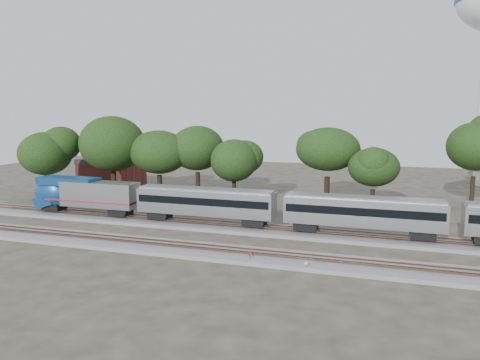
% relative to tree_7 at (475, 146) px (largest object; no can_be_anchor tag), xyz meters
% --- Properties ---
extents(ground, '(160.00, 160.00, 0.00)m').
position_rel_tree_7_xyz_m(ground, '(-28.76, -26.30, -9.19)').
color(ground, '#383328').
rests_on(ground, ground).
extents(track_far, '(160.00, 5.00, 0.73)m').
position_rel_tree_7_xyz_m(track_far, '(-28.76, -20.30, -8.98)').
color(track_far, slate).
rests_on(track_far, ground).
extents(track_near, '(160.00, 5.00, 0.73)m').
position_rel_tree_7_xyz_m(track_near, '(-28.76, -30.30, -8.98)').
color(track_near, slate).
rests_on(track_near, ground).
extents(switch_stand_red, '(0.30, 0.07, 0.96)m').
position_rel_tree_7_xyz_m(switch_stand_red, '(-23.40, -31.76, -8.57)').
color(switch_stand_red, '#512D19').
rests_on(switch_stand_red, ground).
extents(switch_stand_white, '(0.29, 0.07, 0.92)m').
position_rel_tree_7_xyz_m(switch_stand_white, '(-17.94, -32.60, -8.60)').
color(switch_stand_white, '#512D19').
rests_on(switch_stand_white, ground).
extents(switch_lever, '(0.52, 0.33, 0.30)m').
position_rel_tree_7_xyz_m(switch_lever, '(-20.83, -32.38, -9.04)').
color(switch_lever, '#512D19').
rests_on(switch_lever, ground).
extents(brick_building, '(11.68, 8.88, 5.22)m').
position_rel_tree_7_xyz_m(brick_building, '(-61.19, 3.33, -6.56)').
color(brick_building, maroon).
rests_on(brick_building, ground).
extents(tree_0, '(7.52, 7.52, 10.61)m').
position_rel_tree_7_xyz_m(tree_0, '(-63.45, -11.32, -1.80)').
color(tree_0, black).
rests_on(tree_0, ground).
extents(tree_1, '(9.12, 9.12, 12.85)m').
position_rel_tree_7_xyz_m(tree_1, '(-53.22, -8.16, -0.23)').
color(tree_1, black).
rests_on(tree_1, ground).
extents(tree_2, '(7.90, 7.90, 11.14)m').
position_rel_tree_7_xyz_m(tree_2, '(-45.48, -7.35, -1.43)').
color(tree_2, black).
rests_on(tree_2, ground).
extents(tree_3, '(8.45, 8.45, 11.92)m').
position_rel_tree_7_xyz_m(tree_3, '(-40.17, -4.58, -0.89)').
color(tree_3, black).
rests_on(tree_3, ground).
extents(tree_4, '(6.95, 6.95, 9.80)m').
position_rel_tree_7_xyz_m(tree_4, '(-33.28, -7.01, -2.37)').
color(tree_4, black).
rests_on(tree_4, ground).
extents(tree_5, '(8.81, 8.81, 12.42)m').
position_rel_tree_7_xyz_m(tree_5, '(-19.85, -4.74, -0.53)').
color(tree_5, black).
rests_on(tree_5, ground).
extents(tree_6, '(6.75, 6.75, 9.51)m').
position_rel_tree_7_xyz_m(tree_6, '(-13.34, -7.46, -2.57)').
color(tree_6, black).
rests_on(tree_6, ground).
extents(tree_7, '(9.35, 9.35, 13.18)m').
position_rel_tree_7_xyz_m(tree_7, '(0.00, 0.00, 0.00)').
color(tree_7, black).
rests_on(tree_7, ground).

